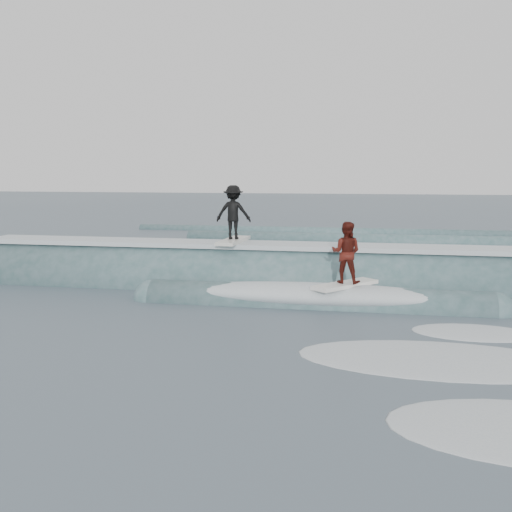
# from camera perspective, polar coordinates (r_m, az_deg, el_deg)

# --- Properties ---
(ground) EXTENTS (160.00, 160.00, 0.00)m
(ground) POSITION_cam_1_polar(r_m,az_deg,el_deg) (12.00, -4.31, -8.60)
(ground) COLOR #3D4D59
(ground) RESTS_ON ground
(breaking_wave) EXTENTS (21.90, 4.07, 2.58)m
(breaking_wave) POSITION_cam_1_polar(r_m,az_deg,el_deg) (17.29, 1.12, -3.15)
(breaking_wave) COLOR #375B5C
(breaking_wave) RESTS_ON ground
(surfer_black) EXTENTS (1.09, 2.03, 1.74)m
(surfer_black) POSITION_cam_1_polar(r_m,az_deg,el_deg) (17.44, -2.28, 4.13)
(surfer_black) COLOR silver
(surfer_black) RESTS_ON ground
(surfer_red) EXTENTS (1.72, 1.87, 1.70)m
(surfer_red) POSITION_cam_1_polar(r_m,az_deg,el_deg) (14.92, 8.98, -0.05)
(surfer_red) COLOR white
(surfer_red) RESTS_ON ground
(whitewater) EXTENTS (16.15, 6.97, 0.10)m
(whitewater) POSITION_cam_1_polar(r_m,az_deg,el_deg) (11.04, 14.98, -10.41)
(whitewater) COLOR silver
(whitewater) RESTS_ON ground
(far_swells) EXTENTS (36.65, 8.65, 0.80)m
(far_swells) POSITION_cam_1_polar(r_m,az_deg,el_deg) (29.22, 2.75, 1.55)
(far_swells) COLOR #375B5C
(far_swells) RESTS_ON ground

